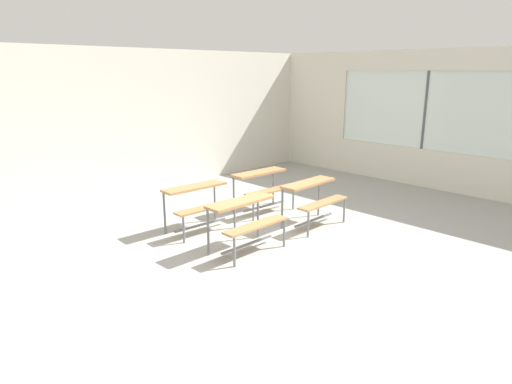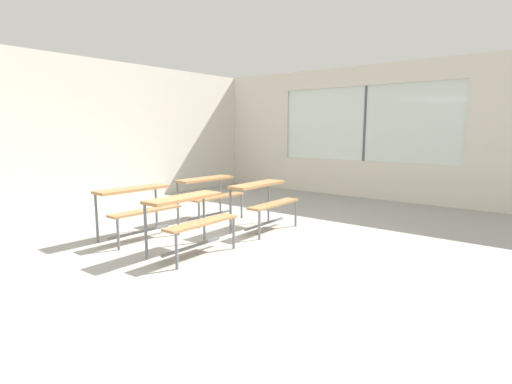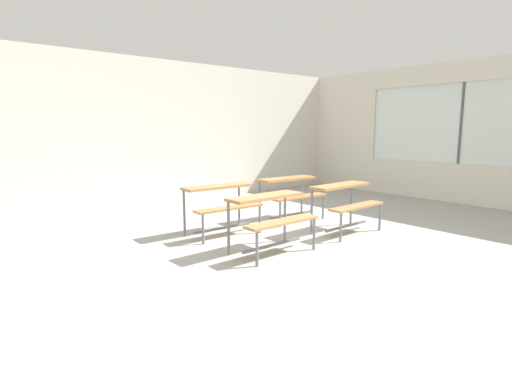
% 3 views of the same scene
% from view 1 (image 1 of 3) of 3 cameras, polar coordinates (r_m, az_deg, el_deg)
% --- Properties ---
extents(ground, '(10.00, 9.00, 0.05)m').
position_cam_1_polar(ground, '(6.57, 4.21, -7.74)').
color(ground, '#9E9E99').
extents(wall_back, '(10.00, 0.12, 3.00)m').
position_cam_1_polar(wall_back, '(9.69, -16.02, 8.58)').
color(wall_back, silver).
rests_on(wall_back, ground).
extents(wall_right, '(0.12, 9.00, 3.00)m').
position_cam_1_polar(wall_right, '(10.34, 24.04, 7.95)').
color(wall_right, silver).
rests_on(wall_right, ground).
extents(desk_bench_r0c0, '(1.11, 0.61, 0.74)m').
position_cam_1_polar(desk_bench_r0c0, '(6.36, -1.33, -2.82)').
color(desk_bench_r0c0, '#A87547').
rests_on(desk_bench_r0c0, ground).
extents(desk_bench_r0c1, '(1.11, 0.61, 0.74)m').
position_cam_1_polar(desk_bench_r0c1, '(7.47, 7.39, -0.16)').
color(desk_bench_r0c1, '#A87547').
rests_on(desk_bench_r0c1, ground).
extents(desk_bench_r1c0, '(1.12, 0.63, 0.74)m').
position_cam_1_polar(desk_bench_r1c0, '(7.22, -7.39, -0.70)').
color(desk_bench_r1c0, '#A87547').
rests_on(desk_bench_r1c0, ground).
extents(desk_bench_r1c1, '(1.13, 0.64, 0.74)m').
position_cam_1_polar(desk_bench_r1c1, '(8.17, 0.92, 1.32)').
color(desk_bench_r1c1, '#A87547').
rests_on(desk_bench_r1c1, ground).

